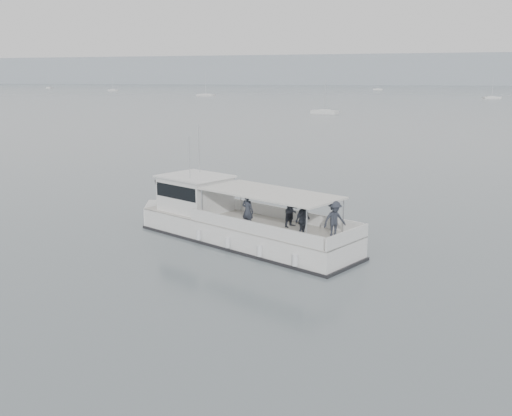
% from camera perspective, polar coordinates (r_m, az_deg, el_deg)
% --- Properties ---
extents(ground, '(1400.00, 1400.00, 0.00)m').
position_cam_1_polar(ground, '(28.45, -5.36, -1.57)').
color(ground, slate).
rests_on(ground, ground).
extents(headland, '(1400.00, 90.00, 28.00)m').
position_cam_1_polar(headland, '(585.53, 16.70, 13.09)').
color(headland, '#939EA8').
rests_on(headland, ground).
extents(tour_boat, '(11.63, 7.09, 5.07)m').
position_cam_1_polar(tour_boat, '(25.60, -2.83, -1.25)').
color(tour_boat, white).
rests_on(tour_boat, ground).
extents(moored_fleet, '(391.32, 270.52, 9.52)m').
position_cam_1_polar(moored_fleet, '(210.02, -3.99, 11.07)').
color(moored_fleet, white).
rests_on(moored_fleet, ground).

